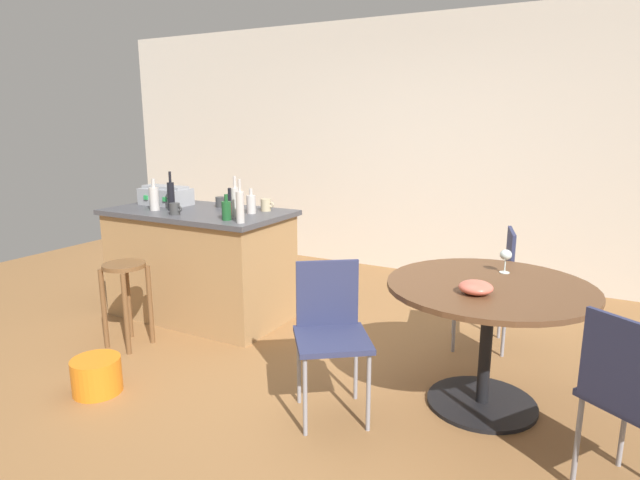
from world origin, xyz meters
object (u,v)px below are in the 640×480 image
(folding_chair_left, at_px, (491,278))
(bottle_6, at_px, (240,206))
(wooden_stool, at_px, (126,288))
(cup_2, at_px, (231,209))
(cup_3, at_px, (266,205))
(serving_bowl, at_px, (476,287))
(bottle_1, at_px, (230,202))
(folding_chair_near, at_px, (330,327))
(cup_1, at_px, (175,209))
(bottle_3, at_px, (171,195))
(toolbox, at_px, (166,196))
(bottle_5, at_px, (235,202))
(wine_glass, at_px, (506,256))
(bottle_4, at_px, (226,210))
(kitchen_island, at_px, (200,263))
(bottle_0, at_px, (251,204))
(bottle_2, at_px, (154,198))
(plastic_bucket, at_px, (97,375))
(folding_chair_far, at_px, (636,395))
(cup_0, at_px, (221,202))
(dining_table, at_px, (488,313))

(folding_chair_left, height_order, bottle_6, bottle_6)
(wooden_stool, bearing_deg, cup_2, 58.35)
(cup_3, height_order, serving_bowl, cup_3)
(bottle_1, bearing_deg, folding_chair_near, -33.75)
(folding_chair_left, bearing_deg, cup_1, -161.28)
(wooden_stool, height_order, bottle_3, bottle_3)
(toolbox, relative_size, bottle_1, 2.40)
(bottle_5, distance_m, wine_glass, 1.98)
(folding_chair_left, distance_m, bottle_4, 2.00)
(kitchen_island, relative_size, bottle_0, 7.60)
(cup_1, bearing_deg, toolbox, 141.43)
(bottle_0, relative_size, bottle_4, 1.03)
(toolbox, distance_m, bottle_2, 0.29)
(bottle_4, relative_size, cup_1, 1.67)
(folding_chair_left, distance_m, plastic_bucket, 2.74)
(folding_chair_far, relative_size, bottle_4, 4.54)
(bottle_2, xyz_separation_m, bottle_4, (0.80, -0.07, -0.03))
(bottle_1, bearing_deg, folding_chair_far, -19.61)
(bottle_0, xyz_separation_m, cup_0, (-0.42, 0.14, -0.03))
(cup_1, bearing_deg, wooden_stool, -96.30)
(bottle_0, relative_size, bottle_1, 1.08)
(bottle_0, xyz_separation_m, serving_bowl, (1.91, -0.65, -0.21))
(bottle_3, distance_m, plastic_bucket, 1.62)
(bottle_1, bearing_deg, kitchen_island, -153.75)
(dining_table, height_order, wine_glass, wine_glass)
(bottle_6, bearing_deg, serving_bowl, -9.33)
(dining_table, bearing_deg, folding_chair_far, -37.65)
(plastic_bucket, bearing_deg, cup_1, 106.49)
(bottle_0, bearing_deg, folding_chair_far, -20.46)
(kitchen_island, distance_m, bottle_3, 0.62)
(cup_0, bearing_deg, plastic_bucket, -80.87)
(wine_glass, bearing_deg, dining_table, -95.90)
(cup_2, height_order, plastic_bucket, cup_2)
(folding_chair_near, height_order, bottle_4, bottle_4)
(dining_table, relative_size, bottle_4, 5.96)
(bottle_4, height_order, cup_3, bottle_4)
(bottle_4, bearing_deg, cup_1, -178.63)
(toolbox, xyz_separation_m, cup_2, (0.81, -0.13, -0.03))
(dining_table, relative_size, toolbox, 2.60)
(bottle_6, bearing_deg, plastic_bucket, -107.69)
(bottle_5, bearing_deg, dining_table, -6.75)
(folding_chair_left, distance_m, bottle_6, 1.88)
(bottle_3, relative_size, bottle_5, 1.01)
(dining_table, bearing_deg, toolbox, 171.10)
(bottle_3, xyz_separation_m, wine_glass, (2.64, 0.02, -0.19))
(wooden_stool, height_order, plastic_bucket, wooden_stool)
(wooden_stool, distance_m, plastic_bucket, 0.78)
(folding_chair_near, xyz_separation_m, cup_3, (-1.15, 1.07, 0.46))
(cup_1, distance_m, cup_3, 0.72)
(bottle_1, bearing_deg, cup_3, 21.48)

